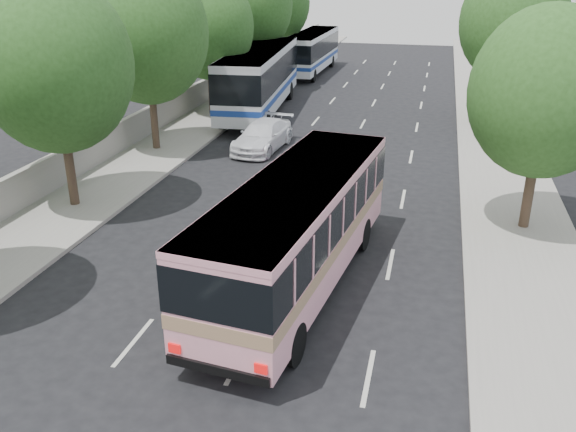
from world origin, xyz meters
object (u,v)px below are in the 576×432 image
(tour_coach_front, at_px, (260,75))
(pink_taxi, at_px, (320,162))
(tour_coach_rear, at_px, (312,49))
(white_pickup, at_px, (263,136))
(pink_bus, at_px, (298,222))

(tour_coach_front, bearing_deg, pink_taxi, -66.74)
(pink_taxi, relative_size, tour_coach_rear, 0.37)
(white_pickup, bearing_deg, tour_coach_rear, 101.16)
(pink_taxi, height_order, tour_coach_rear, tour_coach_rear)
(pink_taxi, relative_size, tour_coach_front, 0.32)
(pink_bus, xyz_separation_m, pink_taxi, (-1.29, 10.06, -1.40))
(pink_bus, xyz_separation_m, tour_coach_front, (-7.43, 21.57, 0.27))
(pink_bus, height_order, pink_taxi, pink_bus)
(white_pickup, bearing_deg, pink_bus, -64.17)
(pink_bus, height_order, tour_coach_front, tour_coach_front)
(pink_bus, height_order, tour_coach_rear, tour_coach_rear)
(tour_coach_rear, bearing_deg, white_pickup, -83.44)
(pink_bus, relative_size, pink_taxi, 2.57)
(white_pickup, bearing_deg, pink_taxi, -38.38)
(pink_bus, distance_m, white_pickup, 14.60)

